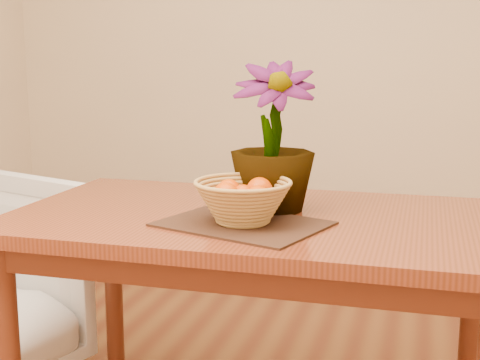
# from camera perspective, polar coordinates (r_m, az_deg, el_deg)

# --- Properties ---
(wall_back) EXTENTS (4.00, 0.02, 2.70)m
(wall_back) POSITION_cam_1_polar(r_m,az_deg,el_deg) (3.78, 8.95, 12.76)
(wall_back) COLOR beige
(wall_back) RESTS_ON floor
(table) EXTENTS (1.40, 0.80, 0.75)m
(table) POSITION_cam_1_polar(r_m,az_deg,el_deg) (1.93, 1.41, -5.45)
(table) COLOR maroon
(table) RESTS_ON floor
(placemat) EXTENTS (0.49, 0.42, 0.01)m
(placemat) POSITION_cam_1_polar(r_m,az_deg,el_deg) (1.78, 0.25, -3.76)
(placemat) COLOR #331B12
(placemat) RESTS_ON table
(wicker_basket) EXTENTS (0.26, 0.26, 0.11)m
(wicker_basket) POSITION_cam_1_polar(r_m,az_deg,el_deg) (1.77, 0.25, -2.01)
(wicker_basket) COLOR tan
(wicker_basket) RESTS_ON placemat
(orange_pile) EXTENTS (0.16, 0.17, 0.07)m
(orange_pile) POSITION_cam_1_polar(r_m,az_deg,el_deg) (1.77, 0.25, -1.20)
(orange_pile) COLOR #DB4503
(orange_pile) RESTS_ON wicker_basket
(potted_plant) EXTENTS (0.29, 0.29, 0.43)m
(potted_plant) POSITION_cam_1_polar(r_m,az_deg,el_deg) (1.91, 2.80, 3.67)
(potted_plant) COLOR #1D4313
(potted_plant) RESTS_ON table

